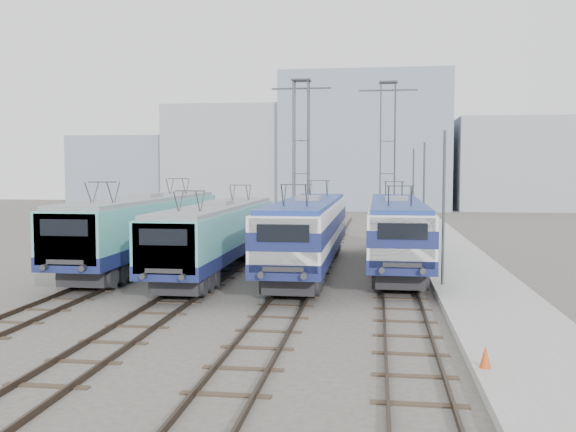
% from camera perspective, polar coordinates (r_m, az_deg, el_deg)
% --- Properties ---
extents(ground, '(160.00, 160.00, 0.00)m').
position_cam_1_polar(ground, '(27.53, -4.29, -6.99)').
color(ground, '#514C47').
extents(platform, '(4.00, 70.00, 0.30)m').
position_cam_1_polar(platform, '(35.07, 15.20, -4.46)').
color(platform, '#9E9E99').
rests_on(platform, ground).
extents(locomotive_far_left, '(2.95, 18.67, 3.51)m').
position_cam_1_polar(locomotive_far_left, '(35.72, -12.57, -0.76)').
color(locomotive_far_left, navy).
rests_on(locomotive_far_left, ground).
extents(locomotive_center_left, '(2.74, 17.27, 3.25)m').
position_cam_1_polar(locomotive_center_left, '(32.77, -6.22, -1.40)').
color(locomotive_center_left, navy).
rests_on(locomotive_center_left, ground).
extents(locomotive_center_right, '(2.90, 18.37, 3.45)m').
position_cam_1_polar(locomotive_center_right, '(33.02, 1.83, -1.02)').
color(locomotive_center_right, navy).
rests_on(locomotive_center_right, ground).
extents(locomotive_far_right, '(2.85, 18.01, 3.39)m').
position_cam_1_polar(locomotive_far_right, '(34.60, 9.58, -0.91)').
color(locomotive_far_right, navy).
rests_on(locomotive_far_right, ground).
extents(catenary_tower_west, '(4.50, 1.20, 12.00)m').
position_cam_1_polar(catenary_tower_west, '(48.75, 1.18, 5.71)').
color(catenary_tower_west, '#3F4247').
rests_on(catenary_tower_west, ground).
extents(catenary_tower_east, '(4.50, 1.20, 12.00)m').
position_cam_1_polar(catenary_tower_east, '(50.42, 8.84, 5.61)').
color(catenary_tower_east, '#3F4247').
rests_on(catenary_tower_east, ground).
extents(mast_front, '(0.12, 0.12, 7.00)m').
position_cam_1_polar(mast_front, '(28.60, 13.65, 0.40)').
color(mast_front, '#3F4247').
rests_on(mast_front, ground).
extents(mast_mid, '(0.12, 0.12, 7.00)m').
position_cam_1_polar(mast_mid, '(40.54, 11.98, 1.49)').
color(mast_mid, '#3F4247').
rests_on(mast_mid, ground).
extents(mast_rear, '(0.12, 0.12, 7.00)m').
position_cam_1_polar(mast_rear, '(52.51, 11.06, 2.09)').
color(mast_rear, '#3F4247').
rests_on(mast_rear, ground).
extents(safety_cone, '(0.30, 0.30, 0.57)m').
position_cam_1_polar(safety_cone, '(17.34, 17.14, -11.86)').
color(safety_cone, '#D44A19').
rests_on(safety_cone, platform).
extents(building_west, '(18.00, 12.00, 14.00)m').
position_cam_1_polar(building_west, '(90.59, -4.67, 5.20)').
color(building_west, '#979EAA').
rests_on(building_west, ground).
extents(building_center, '(22.00, 14.00, 18.00)m').
position_cam_1_polar(building_center, '(88.49, 6.85, 6.51)').
color(building_center, '#838FA1').
rests_on(building_center, ground).
extents(building_east, '(16.00, 12.00, 12.00)m').
position_cam_1_polar(building_east, '(90.26, 19.67, 4.34)').
color(building_east, '#979EAA').
rests_on(building_east, ground).
extents(building_far_west, '(14.00, 10.00, 10.00)m').
position_cam_1_polar(building_far_west, '(95.35, -14.11, 3.84)').
color(building_far_west, '#838FA1').
rests_on(building_far_west, ground).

